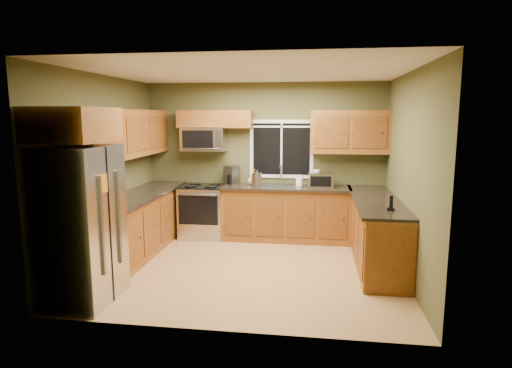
% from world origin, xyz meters
% --- Properties ---
extents(floor, '(4.20, 4.20, 0.00)m').
position_xyz_m(floor, '(0.00, 0.00, 0.00)').
color(floor, '#B0834D').
rests_on(floor, ground).
extents(ceiling, '(4.20, 4.20, 0.00)m').
position_xyz_m(ceiling, '(0.00, 0.00, 2.70)').
color(ceiling, white).
rests_on(ceiling, back_wall).
extents(back_wall, '(4.20, 0.00, 4.20)m').
position_xyz_m(back_wall, '(0.00, 1.80, 1.35)').
color(back_wall, '#4E4E2A').
rests_on(back_wall, ground).
extents(front_wall, '(4.20, 0.00, 4.20)m').
position_xyz_m(front_wall, '(0.00, -1.80, 1.35)').
color(front_wall, '#4E4E2A').
rests_on(front_wall, ground).
extents(left_wall, '(0.00, 3.60, 3.60)m').
position_xyz_m(left_wall, '(-2.10, 0.00, 1.35)').
color(left_wall, '#4E4E2A').
rests_on(left_wall, ground).
extents(right_wall, '(0.00, 3.60, 3.60)m').
position_xyz_m(right_wall, '(2.10, 0.00, 1.35)').
color(right_wall, '#4E4E2A').
rests_on(right_wall, ground).
extents(window, '(1.12, 0.03, 1.02)m').
position_xyz_m(window, '(0.30, 1.78, 1.55)').
color(window, white).
rests_on(window, back_wall).
extents(base_cabinets_left, '(0.60, 2.65, 0.90)m').
position_xyz_m(base_cabinets_left, '(-1.80, 0.48, 0.45)').
color(base_cabinets_left, brown).
rests_on(base_cabinets_left, ground).
extents(countertop_left, '(0.65, 2.65, 0.04)m').
position_xyz_m(countertop_left, '(-1.78, 0.48, 0.92)').
color(countertop_left, black).
rests_on(countertop_left, base_cabinets_left).
extents(base_cabinets_back, '(2.17, 0.60, 0.90)m').
position_xyz_m(base_cabinets_back, '(0.42, 1.50, 0.45)').
color(base_cabinets_back, brown).
rests_on(base_cabinets_back, ground).
extents(countertop_back, '(2.17, 0.65, 0.04)m').
position_xyz_m(countertop_back, '(0.42, 1.48, 0.92)').
color(countertop_back, black).
rests_on(countertop_back, base_cabinets_back).
extents(base_cabinets_peninsula, '(0.60, 2.52, 0.90)m').
position_xyz_m(base_cabinets_peninsula, '(1.80, 0.54, 0.45)').
color(base_cabinets_peninsula, brown).
rests_on(base_cabinets_peninsula, ground).
extents(countertop_peninsula, '(0.65, 2.50, 0.04)m').
position_xyz_m(countertop_peninsula, '(1.78, 0.55, 0.92)').
color(countertop_peninsula, black).
rests_on(countertop_peninsula, base_cabinets_peninsula).
extents(upper_cabinets_left, '(0.33, 2.65, 0.72)m').
position_xyz_m(upper_cabinets_left, '(-1.94, 0.48, 1.86)').
color(upper_cabinets_left, brown).
rests_on(upper_cabinets_left, left_wall).
extents(upper_cabinets_back_left, '(1.30, 0.33, 0.30)m').
position_xyz_m(upper_cabinets_back_left, '(-0.85, 1.64, 2.07)').
color(upper_cabinets_back_left, brown).
rests_on(upper_cabinets_back_left, back_wall).
extents(upper_cabinets_back_right, '(1.30, 0.33, 0.72)m').
position_xyz_m(upper_cabinets_back_right, '(1.45, 1.64, 1.86)').
color(upper_cabinets_back_right, brown).
rests_on(upper_cabinets_back_right, back_wall).
extents(upper_cabinet_over_fridge, '(0.72, 0.90, 0.38)m').
position_xyz_m(upper_cabinet_over_fridge, '(-1.74, -1.30, 2.03)').
color(upper_cabinet_over_fridge, brown).
rests_on(upper_cabinet_over_fridge, left_wall).
extents(refrigerator, '(0.74, 0.90, 1.80)m').
position_xyz_m(refrigerator, '(-1.74, -1.30, 0.90)').
color(refrigerator, '#B7B7BC').
rests_on(refrigerator, ground).
extents(range, '(0.76, 0.69, 0.94)m').
position_xyz_m(range, '(-1.05, 1.47, 0.47)').
color(range, '#B7B7BC').
rests_on(range, ground).
extents(microwave, '(0.76, 0.41, 0.42)m').
position_xyz_m(microwave, '(-1.05, 1.61, 1.73)').
color(microwave, '#B7B7BC').
rests_on(microwave, back_wall).
extents(sink, '(0.60, 0.42, 0.36)m').
position_xyz_m(sink, '(0.30, 1.49, 0.95)').
color(sink, slate).
rests_on(sink, countertop_back).
extents(toaster_oven, '(0.43, 0.35, 0.25)m').
position_xyz_m(toaster_oven, '(0.99, 1.43, 1.06)').
color(toaster_oven, '#B7B7BC').
rests_on(toaster_oven, countertop_back).
extents(coffee_maker, '(0.27, 0.31, 0.32)m').
position_xyz_m(coffee_maker, '(-0.57, 1.64, 1.09)').
color(coffee_maker, slate).
rests_on(coffee_maker, countertop_back).
extents(kettle, '(0.18, 0.18, 0.29)m').
position_xyz_m(kettle, '(-0.08, 1.43, 1.07)').
color(kettle, '#B7B7BC').
rests_on(kettle, countertop_back).
extents(paper_towel_roll, '(0.13, 0.13, 0.30)m').
position_xyz_m(paper_towel_roll, '(0.92, 1.64, 1.08)').
color(paper_towel_roll, white).
rests_on(paper_towel_roll, countertop_back).
extents(soap_bottle_a, '(0.13, 0.13, 0.27)m').
position_xyz_m(soap_bottle_a, '(-0.15, 1.52, 1.08)').
color(soap_bottle_a, '#C26C12').
rests_on(soap_bottle_a, countertop_back).
extents(soap_bottle_b, '(0.11, 0.11, 0.20)m').
position_xyz_m(soap_bottle_b, '(0.63, 1.57, 1.04)').
color(soap_bottle_b, white).
rests_on(soap_bottle_b, countertop_back).
extents(soap_bottle_c, '(0.16, 0.16, 0.18)m').
position_xyz_m(soap_bottle_c, '(-0.20, 1.60, 1.03)').
color(soap_bottle_c, white).
rests_on(soap_bottle_c, countertop_back).
extents(cordless_phone, '(0.11, 0.11, 0.20)m').
position_xyz_m(cordless_phone, '(1.86, -0.22, 1.00)').
color(cordless_phone, black).
rests_on(cordless_phone, countertop_peninsula).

